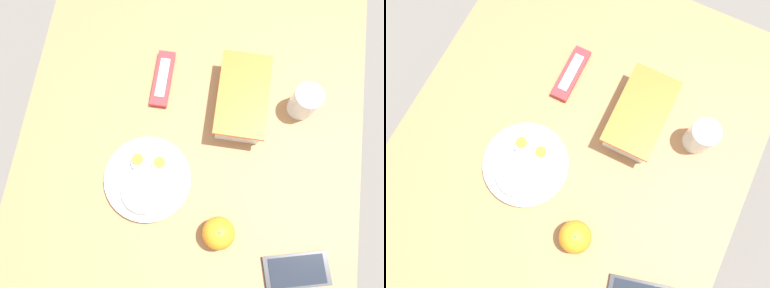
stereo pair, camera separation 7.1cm
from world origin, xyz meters
The scene contains 8 objects.
ground_plane centered at (0.00, 0.00, 0.00)m, with size 10.00×10.00×0.00m, color #66605B.
table centered at (0.00, 0.00, 0.67)m, with size 1.21×0.88×0.76m.
food_container centered at (-0.21, 0.12, 0.79)m, with size 0.22×0.13×0.07m.
orange_fruit centered at (0.13, 0.10, 0.80)m, with size 0.08×0.08×0.08m.
rice_plate centered at (0.04, -0.09, 0.78)m, with size 0.22×0.22×0.05m.
candy_bar centered at (-0.24, -0.10, 0.77)m, with size 0.16×0.05×0.02m.
cell_phone centered at (0.19, 0.30, 0.76)m, with size 0.12×0.17×0.01m.
drinking_glass centered at (-0.22, 0.28, 0.80)m, with size 0.07×0.07×0.09m.
Camera 1 is at (0.16, 0.04, 1.70)m, focal length 35.00 mm.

